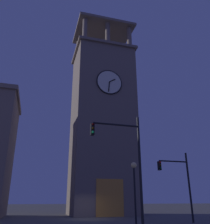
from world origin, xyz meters
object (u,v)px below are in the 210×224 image
Objects in this scene: traffic_signal_mid at (179,177)px; street_lamp at (134,180)px; clocktower at (103,122)px; traffic_signal_near at (126,154)px.

street_lamp is at bearing 15.66° from traffic_signal_mid.
traffic_signal_mid is at bearing 106.68° from clocktower.
traffic_signal_near reaches higher than traffic_signal_mid.
traffic_signal_near reaches higher than street_lamp.
traffic_signal_mid is 4.89m from street_lamp.
street_lamp is at bearing 85.08° from clocktower.
clocktower reaches higher than traffic_signal_near.
traffic_signal_mid is (-6.60, -4.70, -0.83)m from traffic_signal_near.
traffic_signal_mid is 1.28× the size of street_lamp.
clocktower is 6.54× the size of street_lamp.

